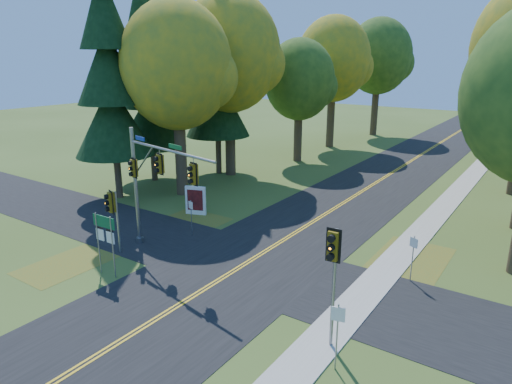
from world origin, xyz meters
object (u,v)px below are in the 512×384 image
Objects in this scene: traffic_mast at (151,176)px; east_signal_pole at (333,259)px; info_kiosk at (196,201)px; route_sign_cluster at (105,233)px.

traffic_mast is 1.52× the size of east_signal_pole.
traffic_mast reaches higher than info_kiosk.
east_signal_pole is at bearing -0.89° from traffic_mast.
traffic_mast is 3.67× the size of info_kiosk.
traffic_mast reaches higher than route_sign_cluster.
route_sign_cluster is at bearing -95.44° from info_kiosk.
traffic_mast is at bearing -88.81° from info_kiosk.
east_signal_pole is 11.48m from route_sign_cluster.
traffic_mast is 7.02m from info_kiosk.
info_kiosk is at bearing 103.01° from route_sign_cluster.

